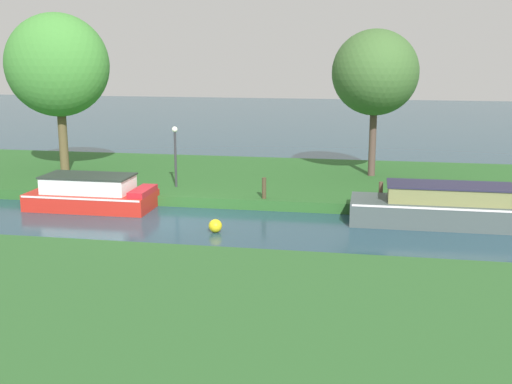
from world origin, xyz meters
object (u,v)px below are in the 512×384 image
object	(u,v)px
willow_tree_left	(57,66)
mooring_post_far	(264,188)
willow_tree_centre	(375,73)
slate_barge	(442,207)
mooring_post_near	(381,193)
red_narrowboat	(92,194)
channel_buoy	(215,226)
lamp_post	(175,148)

from	to	relation	value
willow_tree_left	mooring_post_far	size ratio (longest dim) A/B	8.90
willow_tree_centre	slate_barge	bearing A→B (deg)	-69.13
slate_barge	mooring_post_near	bearing A→B (deg)	151.52
red_narrowboat	channel_buoy	xyz separation A→B (m)	(5.49, -2.42, -0.34)
lamp_post	mooring_post_near	bearing A→B (deg)	-10.12
red_narrowboat	channel_buoy	size ratio (longest dim) A/B	10.58
lamp_post	willow_tree_centre	bearing A→B (deg)	25.89
mooring_post_near	willow_tree_left	bearing A→B (deg)	165.07
slate_barge	lamp_post	distance (m)	10.90
mooring_post_far	channel_buoy	size ratio (longest dim) A/B	1.80
willow_tree_left	mooring_post_far	bearing A→B (deg)	-20.87
mooring_post_near	willow_tree_centre	bearing A→B (deg)	94.00
slate_barge	red_narrowboat	xyz separation A→B (m)	(-13.05, 0.00, -0.08)
willow_tree_left	channel_buoy	xyz separation A→B (m)	(9.18, -7.47, -5.07)
red_narrowboat	mooring_post_far	bearing A→B (deg)	9.92
mooring_post_near	mooring_post_far	distance (m)	4.40
red_narrowboat	lamp_post	world-z (taller)	lamp_post
red_narrowboat	willow_tree_left	distance (m)	7.84
red_narrowboat	mooring_post_far	world-z (taller)	red_narrowboat
channel_buoy	red_narrowboat	bearing A→B (deg)	156.20
red_narrowboat	mooring_post_near	xyz separation A→B (m)	(10.94, 1.14, 0.24)
channel_buoy	lamp_post	bearing A→B (deg)	120.05
slate_barge	willow_tree_left	size ratio (longest dim) A/B	0.83
red_narrowboat	mooring_post_near	distance (m)	11.00
willow_tree_centre	mooring_post_near	bearing A→B (deg)	-86.00
willow_tree_left	lamp_post	xyz separation A→B (m)	(6.25, -2.40, -3.28)
slate_barge	red_narrowboat	world-z (taller)	slate_barge
willow_tree_centre	lamp_post	xyz separation A→B (m)	(-8.00, -3.88, -2.99)
slate_barge	mooring_post_far	size ratio (longest dim) A/B	7.36
slate_barge	mooring_post_far	world-z (taller)	slate_barge
slate_barge	willow_tree_centre	xyz separation A→B (m)	(-2.49, 6.52, 4.37)
slate_barge	channel_buoy	size ratio (longest dim) A/B	13.27
willow_tree_left	lamp_post	distance (m)	7.46
willow_tree_centre	mooring_post_far	world-z (taller)	willow_tree_centre
slate_barge	lamp_post	world-z (taller)	lamp_post
red_narrowboat	channel_buoy	world-z (taller)	red_narrowboat
lamp_post	mooring_post_near	world-z (taller)	lamp_post
willow_tree_centre	willow_tree_left	bearing A→B (deg)	-174.08
slate_barge	willow_tree_centre	world-z (taller)	willow_tree_centre
red_narrowboat	willow_tree_centre	distance (m)	13.19
mooring_post_far	channel_buoy	distance (m)	3.76
mooring_post_far	channel_buoy	world-z (taller)	mooring_post_far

